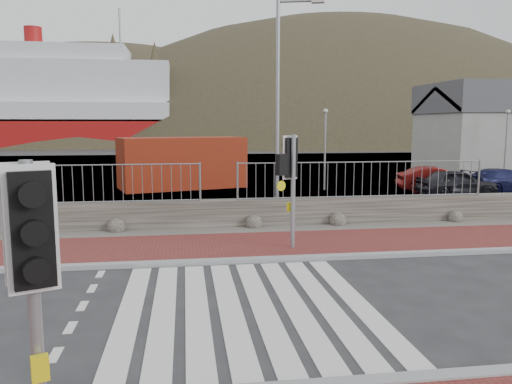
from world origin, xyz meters
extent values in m
plane|color=#28282B|center=(0.00, 0.00, 0.00)|extent=(220.00, 220.00, 0.00)
cube|color=brown|center=(0.00, 4.50, 0.04)|extent=(40.00, 3.00, 0.08)
cube|color=gray|center=(0.00, 3.00, 0.05)|extent=(40.00, 0.25, 0.12)
cube|color=silver|center=(-2.10, 0.00, 0.01)|extent=(0.42, 5.60, 0.01)
cube|color=silver|center=(-1.50, 0.00, 0.01)|extent=(0.42, 5.60, 0.01)
cube|color=silver|center=(-0.90, 0.00, 0.01)|extent=(0.42, 5.60, 0.01)
cube|color=silver|center=(-0.30, 0.00, 0.01)|extent=(0.42, 5.60, 0.01)
cube|color=silver|center=(0.30, 0.00, 0.01)|extent=(0.42, 5.60, 0.01)
cube|color=silver|center=(0.90, 0.00, 0.01)|extent=(0.42, 5.60, 0.01)
cube|color=silver|center=(1.50, 0.00, 0.01)|extent=(0.42, 5.60, 0.01)
cube|color=silver|center=(2.10, 0.00, 0.01)|extent=(0.42, 5.60, 0.01)
cube|color=#59544C|center=(0.00, 6.50, 0.03)|extent=(40.00, 1.50, 0.06)
cube|color=#413B35|center=(0.00, 7.30, 0.45)|extent=(40.00, 0.60, 0.90)
cylinder|color=gray|center=(-4.80, 7.15, 2.10)|extent=(8.40, 0.04, 0.04)
cylinder|color=gray|center=(-0.60, 7.15, 1.50)|extent=(0.07, 0.07, 1.20)
cylinder|color=gray|center=(4.80, 7.15, 2.10)|extent=(8.40, 0.04, 0.04)
cylinder|color=gray|center=(0.60, 7.15, 1.50)|extent=(0.07, 0.07, 1.20)
cylinder|color=gray|center=(9.00, 7.15, 1.50)|extent=(0.07, 0.07, 1.20)
cube|color=#4C4C4F|center=(0.00, 27.90, 0.00)|extent=(120.00, 40.00, 0.50)
cube|color=#3F4C54|center=(0.00, 62.90, 0.00)|extent=(220.00, 50.00, 0.05)
cube|color=silver|center=(-18.00, 67.90, 9.00)|extent=(30.00, 12.00, 6.00)
cube|color=silver|center=(-18.00, 67.90, 13.00)|extent=(18.00, 10.00, 2.50)
cylinder|color=maroon|center=(-22.00, 67.90, 15.50)|extent=(2.40, 2.40, 3.00)
cylinder|color=gray|center=(-10.00, 67.90, 17.00)|extent=(0.30, 0.30, 6.00)
ellipsoid|color=#2C2E1B|center=(-15.00, 87.90, -20.00)|extent=(106.40, 68.40, 76.00)
ellipsoid|color=#2C2E1B|center=(30.00, 87.90, -26.00)|extent=(140.00, 90.00, 100.00)
cylinder|color=gray|center=(-2.46, -4.09, 1.52)|extent=(0.12, 0.12, 3.03)
cube|color=#D2C10C|center=(-2.46, -4.09, 1.14)|extent=(0.17, 0.14, 0.24)
cube|color=black|center=(-2.46, -4.09, 2.44)|extent=(0.50, 0.41, 1.14)
sphere|color=#0CE53F|center=(-2.46, -4.09, 2.11)|extent=(0.16, 0.16, 0.16)
cylinder|color=gray|center=(1.75, 4.04, 1.54)|extent=(0.12, 0.12, 3.08)
cube|color=#D2C10C|center=(1.75, 4.04, 1.16)|extent=(0.18, 0.14, 0.24)
cube|color=black|center=(1.75, 4.04, 2.48)|extent=(0.51, 0.42, 1.16)
sphere|color=red|center=(1.75, 4.04, 2.81)|extent=(0.17, 0.17, 0.17)
cube|color=black|center=(1.40, 3.88, 2.31)|extent=(0.29, 0.26, 0.55)
cylinder|color=gray|center=(2.08, 8.10, 3.72)|extent=(0.13, 0.13, 7.44)
cylinder|color=gray|center=(2.71, 7.93, 7.35)|extent=(1.28, 0.41, 0.08)
cube|color=beige|center=(3.34, 7.77, 7.33)|extent=(0.46, 0.30, 0.11)
cube|color=maroon|center=(-1.21, 17.88, 1.33)|extent=(6.89, 4.37, 2.66)
imported|color=black|center=(11.58, 13.00, 0.63)|extent=(3.70, 1.51, 1.26)
imported|color=#5A0E0C|center=(11.34, 14.46, 0.62)|extent=(3.95, 1.98, 1.24)
imported|color=#151741|center=(14.45, 13.73, 0.60)|extent=(4.37, 2.54, 1.19)
camera|label=1|loc=(-1.07, -8.73, 3.34)|focal=35.00mm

